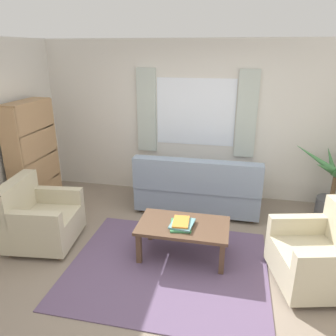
% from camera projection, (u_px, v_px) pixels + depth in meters
% --- Properties ---
extents(ground_plane, '(6.24, 6.24, 0.00)m').
position_uv_depth(ground_plane, '(168.00, 267.00, 3.85)').
color(ground_plane, gray).
extents(wall_back, '(5.32, 0.12, 2.60)m').
position_uv_depth(wall_back, '(196.00, 120.00, 5.47)').
color(wall_back, silver).
rests_on(wall_back, ground_plane).
extents(window_with_curtains, '(1.98, 0.07, 1.40)m').
position_uv_depth(window_with_curtains, '(195.00, 113.00, 5.34)').
color(window_with_curtains, white).
extents(area_rug, '(2.31, 1.92, 0.01)m').
position_uv_depth(area_rug, '(168.00, 267.00, 3.84)').
color(area_rug, '#604C6B').
rests_on(area_rug, ground_plane).
extents(couch, '(1.90, 0.82, 0.92)m').
position_uv_depth(couch, '(198.00, 189.00, 5.09)').
color(couch, gray).
rests_on(couch, ground_plane).
extents(armchair_left, '(0.91, 0.93, 0.88)m').
position_uv_depth(armchair_left, '(39.00, 219.00, 4.22)').
color(armchair_left, '#BCB293').
rests_on(armchair_left, ground_plane).
extents(armchair_right, '(1.00, 1.01, 0.88)m').
position_uv_depth(armchair_right, '(321.00, 256.00, 3.47)').
color(armchair_right, '#BCB293').
rests_on(armchair_right, ground_plane).
extents(coffee_table, '(1.10, 0.64, 0.44)m').
position_uv_depth(coffee_table, '(183.00, 229.00, 3.94)').
color(coffee_table, brown).
rests_on(coffee_table, ground_plane).
extents(book_stack_on_table, '(0.30, 0.35, 0.06)m').
position_uv_depth(book_stack_on_table, '(181.00, 224.00, 3.88)').
color(book_stack_on_table, '#387F4C').
rests_on(book_stack_on_table, coffee_table).
extents(potted_plant, '(1.30, 1.10, 1.11)m').
position_uv_depth(potted_plant, '(333.00, 189.00, 4.87)').
color(potted_plant, '#56565B').
rests_on(potted_plant, ground_plane).
extents(bookshelf, '(0.30, 0.94, 1.72)m').
position_uv_depth(bookshelf, '(36.00, 155.00, 5.04)').
color(bookshelf, '#A87F56').
rests_on(bookshelf, ground_plane).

